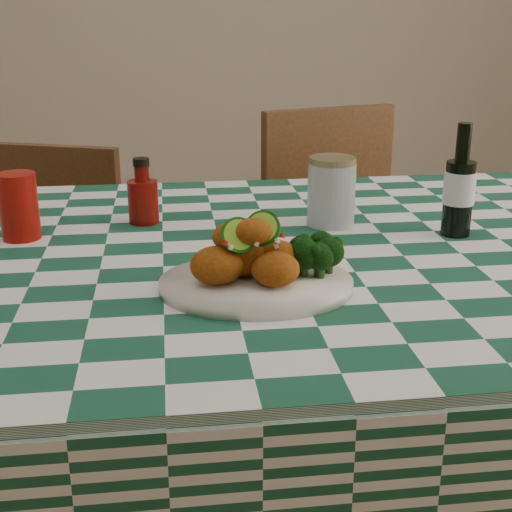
{
  "coord_description": "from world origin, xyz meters",
  "views": [
    {
      "loc": [
        -0.09,
        -1.18,
        1.19
      ],
      "look_at": [
        0.04,
        -0.19,
        0.84
      ],
      "focal_mm": 50.0,
      "sensor_mm": 36.0,
      "label": 1
    }
  ],
  "objects": [
    {
      "name": "wooden_chair_left",
      "position": [
        -0.46,
        0.74,
        0.41
      ],
      "size": [
        0.48,
        0.49,
        0.81
      ],
      "primitive_type": null,
      "rotation": [
        0.0,
        0.0,
        -0.36
      ],
      "color": "#472814",
      "rests_on": "ground"
    },
    {
      "name": "mason_jar",
      "position": [
        0.22,
        0.13,
        0.85
      ],
      "size": [
        0.09,
        0.09,
        0.13
      ],
      "primitive_type": null,
      "rotation": [
        0.0,
        0.0,
        0.05
      ],
      "color": "#B2BCBA",
      "rests_on": "dining_table"
    },
    {
      "name": "fried_chicken_pile",
      "position": [
        0.03,
        -0.19,
        0.85
      ],
      "size": [
        0.15,
        0.11,
        0.1
      ],
      "primitive_type": null,
      "color": "#9C4B0F",
      "rests_on": "plate"
    },
    {
      "name": "red_tumbler",
      "position": [
        -0.36,
        0.12,
        0.85
      ],
      "size": [
        0.08,
        0.08,
        0.12
      ],
      "primitive_type": "cylinder",
      "rotation": [
        0.0,
        0.0,
        -0.14
      ],
      "color": "#8F0E07",
      "rests_on": "dining_table"
    },
    {
      "name": "beer_bottle",
      "position": [
        0.44,
        0.04,
        0.89
      ],
      "size": [
        0.07,
        0.07,
        0.21
      ],
      "primitive_type": null,
      "rotation": [
        0.0,
        0.0,
        -0.18
      ],
      "color": "black",
      "rests_on": "dining_table"
    },
    {
      "name": "dining_table",
      "position": [
        0.0,
        0.0,
        0.39
      ],
      "size": [
        1.66,
        1.06,
        0.79
      ],
      "primitive_type": null,
      "color": "#184D34",
      "rests_on": "ground"
    },
    {
      "name": "plate",
      "position": [
        0.04,
        -0.19,
        0.8
      ],
      "size": [
        0.32,
        0.26,
        0.02
      ],
      "primitive_type": null,
      "rotation": [
        0.0,
        0.0,
        -0.11
      ],
      "color": "silver",
      "rests_on": "dining_table"
    },
    {
      "name": "broccoli_side",
      "position": [
        0.13,
        -0.18,
        0.83
      ],
      "size": [
        0.08,
        0.08,
        0.06
      ],
      "primitive_type": null,
      "color": "black",
      "rests_on": "plate"
    },
    {
      "name": "wooden_chair_right",
      "position": [
        0.44,
        0.67,
        0.46
      ],
      "size": [
        0.52,
        0.53,
        0.91
      ],
      "primitive_type": null,
      "rotation": [
        0.0,
        0.0,
        0.28
      ],
      "color": "#472814",
      "rests_on": "ground"
    },
    {
      "name": "ketchup_bottle",
      "position": [
        -0.14,
        0.19,
        0.85
      ],
      "size": [
        0.07,
        0.07,
        0.13
      ],
      "primitive_type": null,
      "rotation": [
        0.0,
        0.0,
        0.11
      ],
      "color": "#660A05",
      "rests_on": "dining_table"
    }
  ]
}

